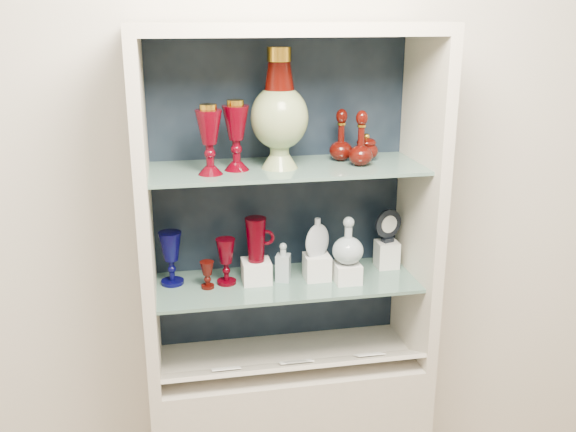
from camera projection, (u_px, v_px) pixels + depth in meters
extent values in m
cube|color=beige|center=(277.00, 173.00, 2.38)|extent=(3.50, 0.02, 2.80)
cube|color=black|center=(278.00, 194.00, 2.37)|extent=(0.98, 0.02, 1.15)
cube|color=beige|center=(145.00, 217.00, 2.11)|extent=(0.04, 0.40, 1.15)
cube|color=beige|center=(420.00, 202.00, 2.28)|extent=(0.04, 0.40, 1.15)
cube|color=beige|center=(288.00, 28.00, 2.02)|extent=(1.00, 0.40, 0.04)
cube|color=slate|center=(287.00, 282.00, 2.30)|extent=(0.92, 0.34, 0.01)
cube|color=slate|center=(287.00, 168.00, 2.17)|extent=(0.92, 0.34, 0.01)
cube|color=beige|center=(294.00, 366.00, 2.26)|extent=(0.92, 0.17, 0.09)
cube|color=white|center=(369.00, 354.00, 2.30)|extent=(0.10, 0.06, 0.03)
cube|color=white|center=(226.00, 369.00, 2.21)|extent=(0.10, 0.06, 0.03)
cube|color=white|center=(298.00, 361.00, 2.26)|extent=(0.10, 0.06, 0.03)
cube|color=white|center=(293.00, 362.00, 2.25)|extent=(0.10, 0.06, 0.03)
cube|color=silver|center=(256.00, 271.00, 2.28)|extent=(0.10, 0.10, 0.08)
cube|color=silver|center=(317.00, 267.00, 2.31)|extent=(0.09, 0.09, 0.09)
cube|color=silver|center=(347.00, 273.00, 2.28)|extent=(0.09, 0.09, 0.07)
cube|color=silver|center=(387.00, 254.00, 2.41)|extent=(0.08, 0.08, 0.10)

